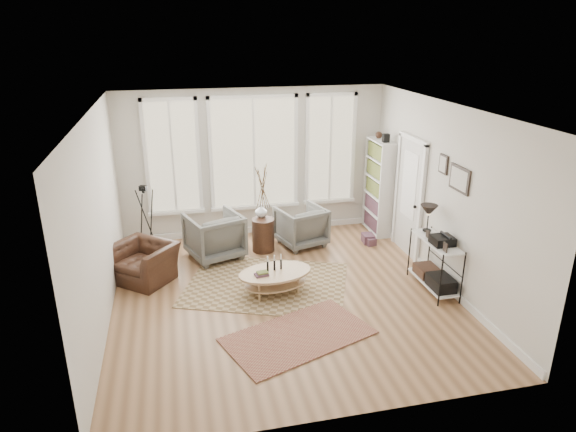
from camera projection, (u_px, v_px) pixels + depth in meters
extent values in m
plane|color=#9E724D|center=(284.00, 295.00, 8.05)|extent=(5.50, 5.50, 0.00)
plane|color=white|center=(283.00, 109.00, 7.05)|extent=(5.50, 5.50, 0.00)
cube|color=beige|center=(254.00, 163.00, 10.06)|extent=(5.20, 0.04, 2.90)
cube|color=beige|center=(344.00, 300.00, 5.04)|extent=(5.20, 0.04, 2.90)
cube|color=beige|center=(98.00, 223.00, 7.01)|extent=(0.04, 5.50, 2.90)
cube|color=beige|center=(445.00, 196.00, 8.09)|extent=(0.04, 5.50, 2.90)
cube|color=white|center=(256.00, 229.00, 10.54)|extent=(5.10, 0.04, 0.12)
cube|color=white|center=(435.00, 275.00, 8.57)|extent=(0.03, 5.40, 0.12)
cube|color=tan|center=(254.00, 153.00, 9.98)|extent=(1.60, 0.03, 2.10)
cube|color=tan|center=(172.00, 157.00, 9.65)|extent=(0.90, 0.03, 2.10)
cube|color=tan|center=(330.00, 149.00, 10.30)|extent=(0.90, 0.03, 2.10)
cube|color=white|center=(254.00, 153.00, 9.96)|extent=(1.74, 0.06, 2.24)
cube|color=white|center=(173.00, 158.00, 9.64)|extent=(1.04, 0.06, 2.24)
cube|color=white|center=(330.00, 149.00, 10.28)|extent=(1.04, 0.06, 2.24)
cube|color=white|center=(255.00, 206.00, 10.32)|extent=(4.10, 0.12, 0.06)
cube|color=silver|center=(409.00, 198.00, 9.27)|extent=(0.04, 0.88, 2.10)
cube|color=white|center=(409.00, 185.00, 9.18)|extent=(0.01, 0.55, 1.20)
cube|color=white|center=(421.00, 207.00, 8.82)|extent=(0.06, 0.08, 2.18)
cube|color=white|center=(397.00, 190.00, 9.72)|extent=(0.06, 0.08, 2.18)
cube|color=white|center=(414.00, 139.00, 8.89)|extent=(0.06, 1.06, 0.08)
sphere|color=black|center=(415.00, 207.00, 8.98)|extent=(0.06, 0.06, 0.06)
cube|color=white|center=(387.00, 193.00, 9.89)|extent=(0.30, 0.03, 1.90)
cube|color=white|center=(371.00, 181.00, 10.64)|extent=(0.30, 0.03, 1.90)
cube|color=white|center=(386.00, 186.00, 10.29)|extent=(0.02, 0.85, 1.90)
cube|color=white|center=(379.00, 187.00, 10.26)|extent=(0.30, 0.81, 1.90)
cube|color=maroon|center=(379.00, 187.00, 10.26)|extent=(0.24, 0.75, 1.76)
cube|color=black|center=(386.00, 138.00, 9.72)|extent=(0.12, 0.10, 0.16)
sphere|color=#392116|center=(379.00, 135.00, 10.04)|extent=(0.14, 0.14, 0.14)
cube|color=white|center=(433.00, 282.00, 8.23)|extent=(0.37, 1.07, 0.03)
cube|color=white|center=(437.00, 242.00, 7.99)|extent=(0.37, 1.07, 0.02)
cylinder|color=black|center=(441.00, 281.00, 7.60)|extent=(0.02, 0.02, 0.85)
cylinder|color=black|center=(463.00, 278.00, 7.68)|extent=(0.02, 0.02, 0.85)
cylinder|color=black|center=(409.00, 252.00, 8.57)|extent=(0.02, 0.02, 0.85)
cylinder|color=black|center=(429.00, 250.00, 8.65)|extent=(0.02, 0.02, 0.85)
cylinder|color=black|center=(427.00, 230.00, 8.29)|extent=(0.14, 0.14, 0.02)
cylinder|color=black|center=(428.00, 222.00, 8.24)|extent=(0.02, 0.02, 0.30)
cone|color=black|center=(429.00, 210.00, 8.17)|extent=(0.28, 0.28, 0.18)
cube|color=black|center=(442.00, 240.00, 7.82)|extent=(0.32, 0.30, 0.13)
cube|color=black|center=(441.00, 283.00, 7.97)|extent=(0.32, 0.45, 0.20)
cube|color=#392116|center=(427.00, 271.00, 8.40)|extent=(0.32, 0.40, 0.16)
cube|color=black|center=(445.00, 247.00, 7.55)|extent=(0.02, 0.10, 0.14)
cube|color=black|center=(428.00, 234.00, 8.05)|extent=(0.02, 0.10, 0.12)
cube|color=black|center=(460.00, 179.00, 7.58)|extent=(0.03, 0.52, 0.38)
cube|color=silver|center=(459.00, 179.00, 7.58)|extent=(0.01, 0.44, 0.30)
cube|color=black|center=(444.00, 164.00, 8.00)|extent=(0.03, 0.24, 0.30)
cube|color=silver|center=(443.00, 164.00, 8.00)|extent=(0.01, 0.18, 0.24)
cube|color=brown|center=(267.00, 284.00, 8.40)|extent=(3.06, 2.69, 0.01)
cube|color=maroon|center=(298.00, 336.00, 6.99)|extent=(2.21, 1.71, 0.01)
ellipsoid|color=tan|center=(275.00, 283.00, 8.10)|extent=(1.08, 0.76, 0.03)
ellipsoid|color=tan|center=(275.00, 272.00, 8.03)|extent=(1.26, 0.90, 0.04)
cylinder|color=tan|center=(257.00, 291.00, 7.86)|extent=(0.03, 0.03, 0.33)
cylinder|color=tan|center=(298.00, 286.00, 7.99)|extent=(0.03, 0.03, 0.33)
cylinder|color=tan|center=(253.00, 280.00, 8.20)|extent=(0.03, 0.03, 0.33)
cylinder|color=tan|center=(292.00, 276.00, 8.33)|extent=(0.03, 0.03, 0.33)
cylinder|color=black|center=(267.00, 266.00, 8.02)|extent=(0.03, 0.03, 0.17)
cylinder|color=black|center=(274.00, 265.00, 8.04)|extent=(0.03, 0.03, 0.17)
cylinder|color=black|center=(281.00, 265.00, 8.06)|extent=(0.03, 0.03, 0.17)
cube|color=#2C4D2C|center=(262.00, 274.00, 7.89)|extent=(0.20, 0.15, 0.06)
imported|color=slate|center=(214.00, 236.00, 9.26)|extent=(1.15, 1.17, 0.84)
imported|color=slate|center=(301.00, 226.00, 9.81)|extent=(1.02, 1.04, 0.76)
cylinder|color=#392116|center=(263.00, 235.00, 9.57)|extent=(0.42, 0.42, 0.63)
imported|color=silver|center=(261.00, 211.00, 9.55)|extent=(0.26, 0.26, 0.24)
imported|color=#392116|center=(143.00, 262.00, 8.47)|extent=(1.28, 1.26, 0.63)
cylinder|color=black|center=(143.00, 191.00, 9.22)|extent=(0.05, 0.05, 0.05)
cube|color=black|center=(143.00, 188.00, 9.20)|extent=(0.15, 0.13, 0.09)
cylinder|color=black|center=(143.00, 189.00, 9.13)|extent=(0.05, 0.07, 0.05)
cube|color=maroon|center=(368.00, 238.00, 9.99)|extent=(0.23, 0.29, 0.17)
cube|color=maroon|center=(370.00, 241.00, 9.91)|extent=(0.21, 0.25, 0.14)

